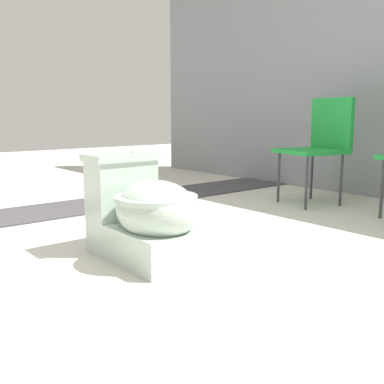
# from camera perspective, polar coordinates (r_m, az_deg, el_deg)

# --- Properties ---
(ground_plane) EXTENTS (14.00, 14.00, 0.00)m
(ground_plane) POSITION_cam_1_polar(r_m,az_deg,el_deg) (2.29, -5.81, -8.11)
(ground_plane) COLOR beige
(gravel_strip) EXTENTS (0.56, 8.00, 0.01)m
(gravel_strip) POSITION_cam_1_polar(r_m,az_deg,el_deg) (3.65, -10.95, -1.40)
(gravel_strip) COLOR #423F44
(gravel_strip) RESTS_ON ground
(toilet) EXTENTS (0.63, 0.39, 0.52)m
(toilet) POSITION_cam_1_polar(r_m,az_deg,el_deg) (2.20, -5.96, -2.89)
(toilet) COLOR #B2C6B7
(toilet) RESTS_ON ground
(folding_chair_left) EXTENTS (0.53, 0.53, 0.83)m
(folding_chair_left) POSITION_cam_1_polar(r_m,az_deg,el_deg) (3.70, 16.04, 6.47)
(folding_chair_left) COLOR #1E8C38
(folding_chair_left) RESTS_ON ground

